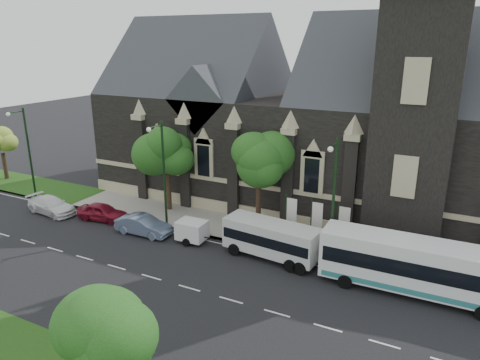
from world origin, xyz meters
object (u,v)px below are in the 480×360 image
Objects in this scene: shuttle_bus at (271,238)px; tree_walk_right at (262,161)px; tree_park_east at (123,318)px; tree_walk_far at (3,139)px; tour_coach at (420,267)px; tree_walk_left at (170,150)px; banner_flag_center at (315,219)px; box_trailer at (192,230)px; banner_flag_right at (342,224)px; sedan at (143,225)px; car_far_red at (102,212)px; street_lamp_mid at (162,169)px; street_lamp_far at (27,148)px; street_lamp_near at (333,196)px; car_far_white at (51,205)px; banner_flag_left at (289,214)px.

tree_walk_right is at bearing 127.33° from shuttle_bus.
tree_park_east is 1.00× the size of tree_walk_far.
tour_coach is (9.80, 15.11, -2.72)m from tree_park_east.
tree_walk_left is 14.58m from banner_flag_center.
box_trailer is (-6.53, -0.33, -0.59)m from shuttle_bus.
sedan is at bearing -166.04° from banner_flag_right.
box_trailer is 0.73× the size of car_far_red.
street_lamp_mid reaches higher than banner_flag_center.
banner_flag_right reaches higher than box_trailer.
street_lamp_far is at bearing 76.35° from car_far_red.
tree_walk_left is 2.37× the size of box_trailer.
banner_flag_right is at bearing 149.70° from tour_coach.
street_lamp_far is at bearing -171.14° from tree_walk_right.
tree_walk_right is 8.10m from street_lamp_mid.
street_lamp_near reaches higher than tree_walk_far.
banner_flag_center is at bearing 156.49° from tour_coach.
banner_flag_center is at bearing -76.09° from sedan.
street_lamp_mid and street_lamp_far have the same top height.
tree_park_east is at bearing -32.10° from street_lamp_far.
tree_walk_far is at bearing 172.63° from street_lamp_mid.
street_lamp_mid is at bearing -172.40° from banner_flag_right.
tree_walk_far is 0.70× the size of street_lamp_near.
street_lamp_near is 25.62m from car_far_white.
street_lamp_near is at bearing -98.56° from banner_flag_right.
banner_flag_center is at bearing 57.36° from shuttle_bus.
banner_flag_left reaches higher than box_trailer.
street_lamp_far is at bearing -165.74° from tree_walk_left.
tour_coach is at bearing -1.22° from box_trailer.
tree_walk_left reaches higher than tree_walk_far.
tree_walk_right is 6.85m from shuttle_bus.
street_lamp_near is at bearing 76.89° from tree_park_east.
street_lamp_near reaches higher than car_far_red.
banner_flag_center is 0.56× the size of shuttle_bus.
banner_flag_left is 1.24× the size of box_trailer.
tree_walk_far is 34.20m from banner_flag_left.
tree_walk_far is at bearing 158.50° from street_lamp_far.
tree_walk_right is 6.36m from banner_flag_center.
tree_park_east is 1.41× the size of car_far_red.
box_trailer is at bearing 113.83° from tree_park_east.
tree_park_east is at bearing -83.71° from shuttle_bus.
street_lamp_mid is at bearing 180.00° from street_lamp_near.
tour_coach is 2.70× the size of car_far_red.
street_lamp_mid is at bearing 175.44° from tour_coach.
banner_flag_right is 0.90× the size of car_far_red.
street_lamp_mid is at bearing -171.18° from banner_flag_center.
tree_park_east and tree_walk_far have the same top height.
car_far_white is (-25.46, -3.88, -1.64)m from banner_flag_right.
car_far_white is at bearing 91.91° from car_far_red.
tree_walk_far reaches higher than car_far_white.
sedan is 1.06× the size of car_far_red.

